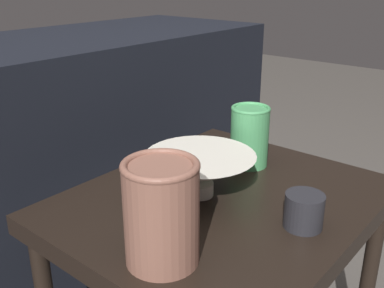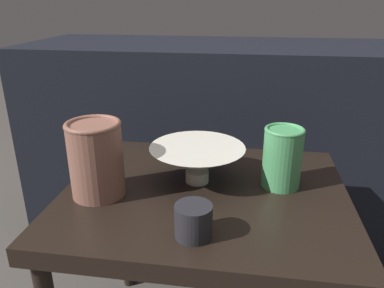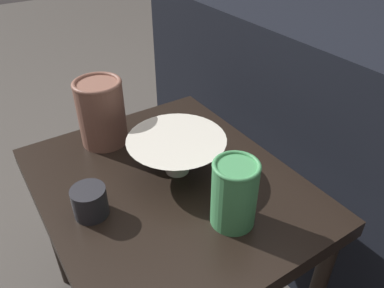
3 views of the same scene
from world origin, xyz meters
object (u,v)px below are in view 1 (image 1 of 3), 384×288
cup (305,210)px  vase_colorful_right (250,135)px  vase_textured_left (161,211)px  bowl (200,169)px

cup → vase_colorful_right: bearing=53.6°
vase_colorful_right → cup: bearing=-126.4°
vase_textured_left → cup: size_ratio=2.42×
vase_colorful_right → cup: (-0.17, -0.23, -0.04)m
vase_textured_left → vase_colorful_right: size_ratio=1.19×
vase_textured_left → vase_colorful_right: (0.40, 0.10, -0.01)m
bowl → vase_textured_left: bearing=-156.2°
vase_textured_left → bowl: bearing=23.8°
vase_textured_left → vase_colorful_right: vase_textured_left is taller
vase_colorful_right → cup: vase_colorful_right is taller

